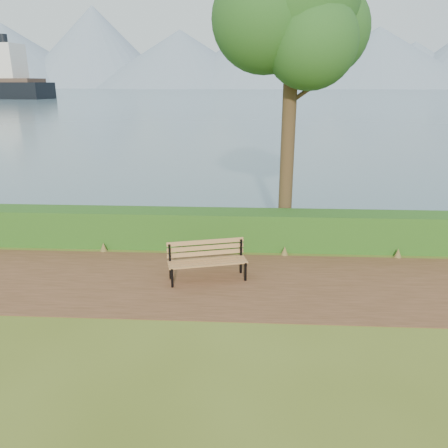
{
  "coord_description": "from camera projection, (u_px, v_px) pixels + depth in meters",
  "views": [
    {
      "loc": [
        0.61,
        -8.61,
        4.28
      ],
      "look_at": [
        0.06,
        1.2,
        1.1
      ],
      "focal_mm": 35.0,
      "sensor_mm": 36.0,
      "label": 1
    }
  ],
  "objects": [
    {
      "name": "ground",
      "position": [
        218.0,
        289.0,
        9.54
      ],
      "size": [
        140.0,
        140.0,
        0.0
      ],
      "primitive_type": "plane",
      "color": "#525D1A",
      "rests_on": "ground"
    },
    {
      "name": "path",
      "position": [
        219.0,
        282.0,
        9.82
      ],
      "size": [
        40.0,
        3.4,
        0.01
      ],
      "primitive_type": "cube",
      "color": "#56361D",
      "rests_on": "ground"
    },
    {
      "name": "hedge",
      "position": [
        224.0,
        229.0,
        11.85
      ],
      "size": [
        32.0,
        0.85,
        1.0
      ],
      "primitive_type": "cube",
      "color": "#1F4C15",
      "rests_on": "ground"
    },
    {
      "name": "water",
      "position": [
        248.0,
        91.0,
        256.5
      ],
      "size": [
        700.0,
        510.0,
        0.0
      ],
      "primitive_type": "cube",
      "color": "#455E6F",
      "rests_on": "ground"
    },
    {
      "name": "mountains",
      "position": [
        239.0,
        55.0,
        387.19
      ],
      "size": [
        585.0,
        190.0,
        70.0
      ],
      "color": "gray",
      "rests_on": "ground"
    },
    {
      "name": "bench",
      "position": [
        207.0,
        258.0,
        9.88
      ],
      "size": [
        1.84,
        0.95,
        0.89
      ],
      "rotation": [
        0.0,
        0.0,
        0.26
      ],
      "color": "black",
      "rests_on": "ground"
    },
    {
      "name": "tree",
      "position": [
        293.0,
        12.0,
        10.68
      ],
      "size": [
        3.99,
        3.33,
        7.99
      ],
      "rotation": [
        0.0,
        0.0,
        0.17
      ],
      "color": "#3B2918",
      "rests_on": "ground"
    }
  ]
}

